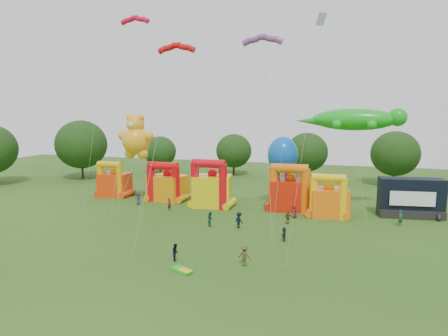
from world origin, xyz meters
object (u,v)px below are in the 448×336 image
(gecko_kite, at_px, (357,144))
(bouncy_castle_0, at_px, (114,183))
(stage_trailer, at_px, (411,198))
(spectator_0, at_px, (138,199))
(bouncy_castle_2, at_px, (212,188))
(teddy_bear_kite, at_px, (134,147))
(spectator_4, at_px, (288,218))
(octopus_kite, at_px, (277,173))

(gecko_kite, bearing_deg, bouncy_castle_0, -179.04)
(stage_trailer, relative_size, gecko_kite, 0.56)
(bouncy_castle_0, xyz_separation_m, stage_trailer, (44.42, 0.07, 0.22))
(stage_trailer, relative_size, spectator_0, 4.67)
(bouncy_castle_2, distance_m, stage_trailer, 26.86)
(teddy_bear_kite, bearing_deg, spectator_4, -10.89)
(bouncy_castle_2, xyz_separation_m, teddy_bear_kite, (-11.62, -1.46, 5.81))
(bouncy_castle_2, xyz_separation_m, spectator_0, (-10.84, -2.02, -1.79))
(bouncy_castle_0, xyz_separation_m, spectator_0, (6.81, -4.26, -1.36))
(teddy_bear_kite, height_order, gecko_kite, gecko_kite)
(teddy_bear_kite, distance_m, spectator_0, 7.67)
(stage_trailer, bearing_deg, teddy_bear_kite, -174.40)
(bouncy_castle_2, height_order, octopus_kite, octopus_kite)
(spectator_4, bearing_deg, teddy_bear_kite, -42.73)
(bouncy_castle_0, relative_size, octopus_kite, 0.57)
(bouncy_castle_0, relative_size, teddy_bear_kite, 0.44)
(bouncy_castle_2, height_order, spectator_0, bouncy_castle_2)
(bouncy_castle_0, height_order, gecko_kite, gecko_kite)
(teddy_bear_kite, bearing_deg, octopus_kite, 9.99)
(bouncy_castle_2, bearing_deg, spectator_0, -169.43)
(bouncy_castle_0, bearing_deg, spectator_0, -32.01)
(stage_trailer, bearing_deg, bouncy_castle_2, -175.09)
(bouncy_castle_2, bearing_deg, teddy_bear_kite, -172.82)
(bouncy_castle_2, bearing_deg, octopus_kite, 13.50)
(spectator_4, bearing_deg, octopus_kite, -102.96)
(gecko_kite, bearing_deg, bouncy_castle_2, -171.75)
(spectator_0, height_order, spectator_4, spectator_0)
(octopus_kite, bearing_deg, teddy_bear_kite, -170.01)
(bouncy_castle_2, distance_m, spectator_0, 11.18)
(octopus_kite, relative_size, spectator_0, 5.79)
(bouncy_castle_2, xyz_separation_m, stage_trailer, (26.76, 2.30, -0.21))
(gecko_kite, xyz_separation_m, octopus_kite, (-10.62, -0.67, -4.25))
(spectator_4, bearing_deg, spectator_0, -41.73)
(bouncy_castle_2, height_order, spectator_4, bouncy_castle_2)
(stage_trailer, xyz_separation_m, octopus_kite, (-17.63, -0.11, 2.62))
(bouncy_castle_0, relative_size, gecko_kite, 0.40)
(stage_trailer, relative_size, spectator_4, 5.12)
(stage_trailer, distance_m, gecko_kite, 9.84)
(stage_trailer, distance_m, teddy_bear_kite, 39.03)
(gecko_kite, xyz_separation_m, spectator_4, (-7.82, -8.86, -8.54))
(spectator_0, bearing_deg, gecko_kite, 33.57)
(gecko_kite, relative_size, spectator_0, 8.33)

